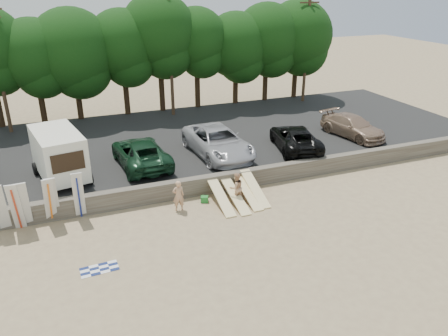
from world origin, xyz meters
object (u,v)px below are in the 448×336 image
(box_trailer, at_px, (59,153))
(car_2, at_px, (218,142))
(car_1, at_px, (141,153))
(car_3, at_px, (295,138))
(car_4, at_px, (353,126))
(beachgoer_a, at_px, (178,196))
(cooler, at_px, (205,199))
(beachgoer_b, at_px, (236,188))

(box_trailer, height_order, car_2, box_trailer)
(car_1, relative_size, car_3, 1.06)
(box_trailer, relative_size, car_3, 0.88)
(box_trailer, xyz_separation_m, car_4, (19.11, 0.21, -0.81))
(car_4, relative_size, beachgoer_a, 3.03)
(box_trailer, height_order, cooler, box_trailer)
(box_trailer, xyz_separation_m, cooler, (6.80, -4.09, -2.07))
(box_trailer, xyz_separation_m, car_2, (9.19, 0.25, -0.66))
(car_1, xyz_separation_m, car_2, (4.76, -0.14, 0.08))
(car_3, bearing_deg, cooler, 39.28)
(car_2, relative_size, beachgoer_a, 3.79)
(cooler, bearing_deg, car_2, 84.25)
(car_4, relative_size, beachgoer_b, 3.06)
(car_4, relative_size, cooler, 13.07)
(car_1, distance_m, car_3, 9.80)
(car_2, xyz_separation_m, beachgoer_a, (-3.89, -4.72, -0.74))
(car_1, height_order, car_3, car_1)
(car_1, relative_size, car_2, 0.90)
(car_1, distance_m, cooler, 5.24)
(car_3, height_order, beachgoer_b, car_3)
(box_trailer, relative_size, car_2, 0.74)
(box_trailer, xyz_separation_m, car_3, (14.19, -0.47, -0.80))
(car_1, xyz_separation_m, beachgoer_a, (0.88, -4.86, -0.66))
(cooler, bearing_deg, box_trailer, 171.98)
(car_4, distance_m, beachgoer_a, 14.59)
(car_3, distance_m, beachgoer_b, 7.19)
(car_2, xyz_separation_m, beachgoer_b, (-0.82, -4.90, -0.75))
(car_3, height_order, beachgoer_a, car_3)
(car_1, bearing_deg, cooler, 114.05)
(box_trailer, distance_m, car_2, 9.22)
(car_1, relative_size, car_4, 1.12)
(box_trailer, height_order, beachgoer_b, box_trailer)
(car_1, bearing_deg, car_4, 175.47)
(box_trailer, bearing_deg, car_1, -5.57)
(car_4, bearing_deg, beachgoer_a, -172.35)
(car_3, height_order, cooler, car_3)
(box_trailer, height_order, car_3, box_trailer)
(car_4, bearing_deg, car_1, 168.22)
(cooler, bearing_deg, beachgoer_a, -142.86)
(beachgoer_a, bearing_deg, car_2, -126.63)
(car_2, bearing_deg, box_trailer, 177.77)
(car_3, xyz_separation_m, car_4, (4.92, 0.68, -0.01))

